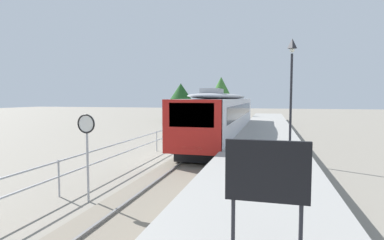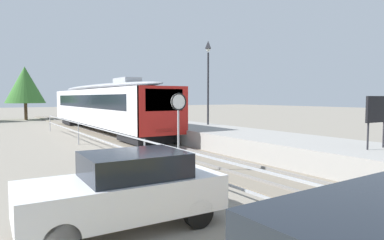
% 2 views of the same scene
% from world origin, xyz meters
% --- Properties ---
extents(ground_plane, '(160.00, 160.00, 0.00)m').
position_xyz_m(ground_plane, '(-3.00, 22.00, 0.00)').
color(ground_plane, gray).
extents(track_rails, '(3.20, 60.00, 0.14)m').
position_xyz_m(track_rails, '(0.00, 22.00, 0.03)').
color(track_rails, slate).
rests_on(track_rails, ground).
extents(commuter_train, '(2.82, 20.37, 3.74)m').
position_xyz_m(commuter_train, '(0.00, 26.94, 2.15)').
color(commuter_train, silver).
rests_on(commuter_train, track_rails).
extents(station_platform, '(3.90, 60.00, 0.90)m').
position_xyz_m(station_platform, '(3.25, 22.00, 0.45)').
color(station_platform, '#999691').
rests_on(station_platform, ground).
extents(platform_lamp_mid_platform, '(0.34, 0.34, 5.35)m').
position_xyz_m(platform_lamp_mid_platform, '(4.49, 19.45, 4.62)').
color(platform_lamp_mid_platform, '#232328').
rests_on(platform_lamp_mid_platform, station_platform).
extents(platform_notice_board, '(1.20, 0.08, 1.80)m').
position_xyz_m(platform_notice_board, '(3.46, 7.92, 2.19)').
color(platform_notice_board, '#232328').
rests_on(platform_notice_board, station_platform).
extents(speed_limit_sign, '(0.61, 0.10, 2.81)m').
position_xyz_m(speed_limit_sign, '(-2.08, 11.81, 2.12)').
color(speed_limit_sign, '#9EA0A5').
rests_on(speed_limit_sign, ground).
extents(carpark_fence, '(0.06, 36.06, 1.25)m').
position_xyz_m(carpark_fence, '(-3.30, 12.00, 0.91)').
color(carpark_fence, '#9EA0A5').
rests_on(carpark_fence, ground).
extents(tree_behind_carpark, '(4.50, 4.50, 6.29)m').
position_xyz_m(tree_behind_carpark, '(-3.28, 46.11, 4.13)').
color(tree_behind_carpark, brown).
rests_on(tree_behind_carpark, ground).
extents(tree_behind_station_far, '(5.05, 5.05, 5.41)m').
position_xyz_m(tree_behind_station_far, '(-8.96, 45.26, 3.54)').
color(tree_behind_station_far, brown).
rests_on(tree_behind_station_far, ground).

